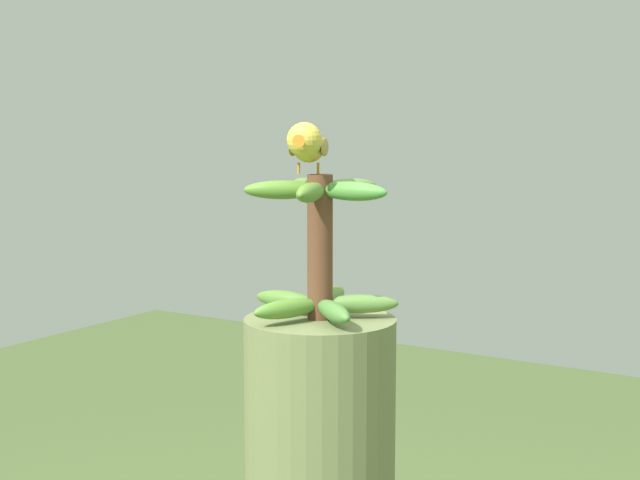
# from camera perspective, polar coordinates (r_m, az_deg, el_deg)

# --- Properties ---
(banana_bunch) EXTENTS (0.28, 0.28, 0.26)m
(banana_bunch) POSITION_cam_1_polar(r_m,az_deg,el_deg) (1.78, -0.01, -0.43)
(banana_bunch) COLOR brown
(banana_bunch) RESTS_ON banana_tree
(perched_bird) EXTENTS (0.12, 0.23, 0.09)m
(perched_bird) POSITION_cam_1_polar(r_m,az_deg,el_deg) (1.77, -0.74, 5.55)
(perched_bird) COLOR #C68933
(perched_bird) RESTS_ON banana_bunch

